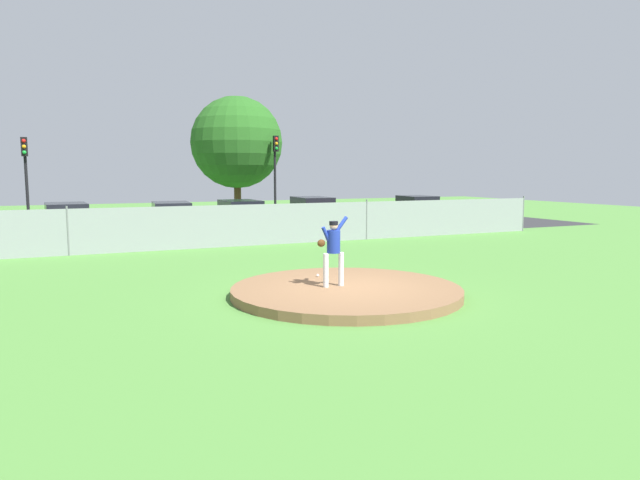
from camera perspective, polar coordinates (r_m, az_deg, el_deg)
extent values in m
plane|color=#4C8438|center=(19.10, -5.49, -2.08)|extent=(80.00, 80.00, 0.00)
cube|color=#2B2B2D|center=(27.22, -11.25, 0.47)|extent=(44.00, 7.00, 0.01)
cylinder|color=brown|center=(13.62, 2.67, -5.20)|extent=(5.55, 5.55, 0.22)
cylinder|color=silver|center=(13.46, 0.59, -3.09)|extent=(0.13, 0.13, 0.82)
cylinder|color=silver|center=(13.65, 2.15, -2.96)|extent=(0.13, 0.13, 0.82)
cylinder|color=navy|center=(13.46, 1.38, -0.16)|extent=(0.32, 0.32, 0.55)
cylinder|color=navy|center=(13.49, 2.08, 1.45)|extent=(0.40, 0.10, 0.46)
cylinder|color=navy|center=(13.36, 0.69, 0.41)|extent=(0.28, 0.10, 0.46)
ellipsoid|color=#4C2D14|center=(13.38, 0.13, -0.32)|extent=(0.20, 0.12, 0.18)
sphere|color=tan|center=(13.42, 1.39, 1.43)|extent=(0.20, 0.20, 0.20)
cylinder|color=black|center=(13.41, 1.39, 1.73)|extent=(0.21, 0.21, 0.09)
sphere|color=white|center=(14.86, -0.24, -3.61)|extent=(0.07, 0.07, 0.07)
cube|color=gray|center=(22.80, -8.75, 1.43)|extent=(30.35, 0.03, 1.68)
cylinder|color=slate|center=(21.98, -24.19, 0.85)|extent=(0.07, 0.07, 1.78)
cylinder|color=slate|center=(25.09, 4.74, 2.09)|extent=(0.07, 0.07, 1.78)
cylinder|color=slate|center=(30.54, 19.89, 2.54)|extent=(0.07, 0.07, 1.78)
cube|color=#232328|center=(32.28, 9.79, 2.68)|extent=(2.01, 4.13, 0.71)
cube|color=black|center=(32.24, 9.81, 3.87)|extent=(1.75, 2.31, 0.64)
cylinder|color=black|center=(33.39, 8.71, 2.22)|extent=(1.83, 0.76, 0.64)
cylinder|color=black|center=(31.24, 10.91, 1.86)|extent=(1.83, 0.76, 0.64)
cube|color=#161E4C|center=(27.33, -8.06, 1.94)|extent=(1.78, 4.55, 0.67)
cube|color=black|center=(27.28, -8.08, 3.33)|extent=(1.63, 2.51, 0.65)
cylinder|color=black|center=(28.71, -8.85, 1.48)|extent=(1.81, 0.65, 0.64)
cylinder|color=black|center=(26.02, -7.16, 0.97)|extent=(1.81, 0.65, 0.64)
cube|color=silver|center=(26.95, -14.79, 1.77)|extent=(2.07, 4.64, 0.73)
cube|color=black|center=(26.90, -14.83, 3.14)|extent=(1.78, 2.60, 0.56)
cylinder|color=black|center=(28.37, -15.03, 1.27)|extent=(1.84, 0.77, 0.64)
cylinder|color=black|center=(25.59, -14.48, 0.71)|extent=(1.84, 0.77, 0.64)
cube|color=maroon|center=(28.33, -0.80, 2.25)|extent=(1.93, 4.50, 0.75)
cube|color=black|center=(28.28, -0.80, 3.69)|extent=(1.69, 2.51, 0.68)
cylinder|color=black|center=(29.65, -1.72, 1.73)|extent=(1.79, 0.73, 0.64)
cylinder|color=black|center=(27.09, 0.21, 1.25)|extent=(1.79, 0.73, 0.64)
cube|color=#B7BABF|center=(26.96, -24.25, 1.42)|extent=(2.06, 4.54, 0.75)
cube|color=black|center=(26.91, -24.31, 2.82)|extent=(1.79, 2.54, 0.57)
cylinder|color=black|center=(28.36, -24.39, 0.89)|extent=(1.87, 0.76, 0.64)
cylinder|color=black|center=(25.63, -24.00, 0.34)|extent=(1.87, 0.76, 0.64)
cone|color=orange|center=(27.70, 5.15, 1.26)|extent=(0.32, 0.32, 0.55)
cube|color=black|center=(27.73, 5.14, 0.73)|extent=(0.40, 0.40, 0.03)
cylinder|color=black|center=(30.56, -27.57, 4.86)|extent=(0.14, 0.14, 4.63)
cube|color=black|center=(30.40, -27.78, 8.36)|extent=(0.28, 0.24, 0.90)
sphere|color=red|center=(30.29, -27.83, 8.88)|extent=(0.18, 0.18, 0.18)
sphere|color=orange|center=(30.28, -27.80, 8.37)|extent=(0.18, 0.18, 0.18)
sphere|color=green|center=(30.27, -27.77, 7.86)|extent=(0.18, 0.18, 0.18)
cylinder|color=black|center=(32.95, -4.58, 6.07)|extent=(0.14, 0.14, 5.07)
cube|color=black|center=(32.83, -4.51, 9.71)|extent=(0.28, 0.24, 0.90)
sphere|color=red|center=(32.73, -4.44, 10.19)|extent=(0.18, 0.18, 0.18)
sphere|color=orange|center=(32.71, -4.43, 9.72)|extent=(0.18, 0.18, 0.18)
sphere|color=green|center=(32.70, -4.43, 9.24)|extent=(0.18, 0.18, 0.18)
cylinder|color=#4C331E|center=(35.10, -8.34, 4.25)|extent=(0.43, 0.43, 2.85)
sphere|color=#245B1C|center=(35.12, -8.44, 9.75)|extent=(5.56, 5.56, 5.56)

